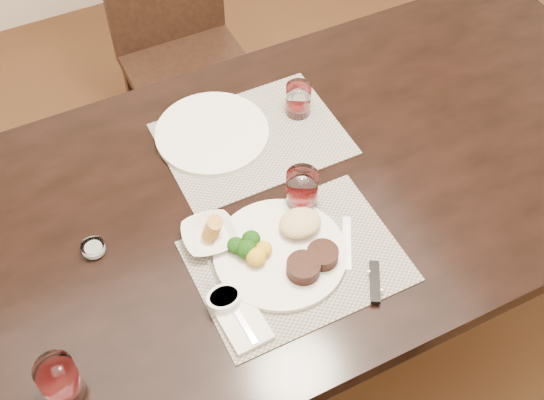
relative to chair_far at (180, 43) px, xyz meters
name	(u,v)px	position (x,y,z in m)	size (l,w,h in m)	color
ground_plane	(298,323)	(0.00, -0.93, -0.50)	(4.50, 4.50, 0.00)	#422515
dining_table	(306,200)	(0.00, -0.93, 0.16)	(2.00, 1.00, 0.75)	black
chair_far	(180,43)	(0.00, 0.00, 0.00)	(0.42, 0.42, 0.90)	black
placemat_near	(297,261)	(-0.14, -1.14, 0.25)	(0.46, 0.34, 0.00)	gray
placemat_far	(253,139)	(-0.06, -0.75, 0.25)	(0.46, 0.34, 0.00)	gray
dinner_plate	(286,249)	(-0.15, -1.11, 0.27)	(0.30, 0.30, 0.05)	silver
napkin_fork	(240,317)	(-0.31, -1.21, 0.26)	(0.09, 0.16, 0.02)	white
steak_knife	(368,272)	(-0.01, -1.24, 0.26)	(0.09, 0.24, 0.01)	silver
cracker_bowl	(209,236)	(-0.29, -1.00, 0.27)	(0.14, 0.14, 0.06)	silver
sauce_ramekin	(224,299)	(-0.33, -1.16, 0.27)	(0.08, 0.12, 0.06)	silver
wine_glass_near	(302,191)	(-0.05, -1.00, 0.30)	(0.08, 0.08, 0.11)	white
far_plate	(212,133)	(-0.15, -0.69, 0.26)	(0.30, 0.30, 0.01)	silver
wine_glass_far	(298,101)	(0.09, -0.72, 0.29)	(0.07, 0.07, 0.09)	white
wine_glass_side	(60,382)	(-0.69, -1.21, 0.29)	(0.08, 0.08, 0.11)	white
salt_cellar	(94,249)	(-0.54, -0.91, 0.26)	(0.05, 0.05, 0.02)	white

